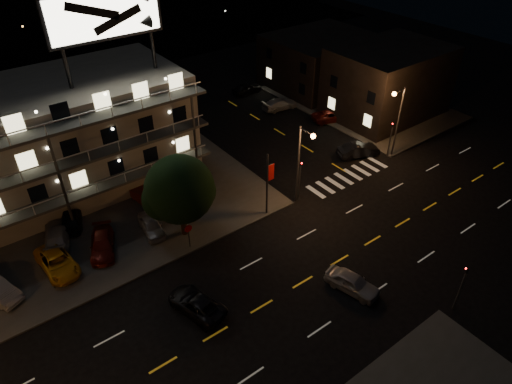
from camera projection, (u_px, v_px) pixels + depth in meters
ground at (283, 294)px, 34.24m from camera, size 140.00×140.00×0.00m
curb_nw at (17, 228)px, 40.38m from camera, size 44.00×24.00×0.15m
curb_ne at (359, 102)px, 61.79m from camera, size 16.00×24.00×0.15m
motel at (35, 145)px, 41.80m from camera, size 28.00×13.80×18.10m
side_bldg_front at (388, 82)px, 56.75m from camera, size 14.06×10.00×8.50m
side_bldg_back at (321, 61)px, 64.98m from camera, size 14.06×12.00×7.00m
streetlight_nc at (301, 158)px, 40.64m from camera, size 0.44×1.92×8.00m
streetlight_ne at (397, 116)px, 47.51m from camera, size 1.92×0.44×8.00m
signal_nw at (300, 176)px, 42.64m from camera, size 0.20×0.27×4.60m
signal_sw at (462, 284)px, 31.60m from camera, size 0.20×0.27×4.60m
signal_ne at (391, 135)px, 48.97m from camera, size 0.27×0.20×4.60m
banner_north at (268, 183)px, 40.17m from camera, size 0.83×0.16×6.40m
stop_sign at (189, 233)px, 37.35m from camera, size 0.91×0.11×2.61m
tree at (179, 191)px, 37.05m from camera, size 6.00×5.77×7.55m
lot_car_2 at (57, 262)px, 35.80m from camera, size 2.62×5.10×1.38m
lot_car_3 at (102, 244)px, 37.55m from camera, size 3.47×4.94×1.33m
lot_car_4 at (151, 225)px, 39.48m from camera, size 2.12×4.09×1.33m
lot_car_7 at (57, 235)px, 38.38m from camera, size 3.44×5.28×1.42m
lot_car_8 at (71, 218)px, 40.21m from camera, size 3.19×4.76×1.51m
lot_car_9 at (146, 196)px, 42.85m from camera, size 2.01×4.51×1.44m
side_car_0 at (358, 150)px, 50.02m from camera, size 4.94×3.09×1.54m
side_car_1 at (331, 116)px, 57.07m from camera, size 5.22×3.62×1.32m
side_car_2 at (280, 104)px, 59.76m from camera, size 5.01×2.49×1.40m
side_car_3 at (247, 88)px, 63.90m from camera, size 4.46×1.92×1.50m
road_car_east at (352, 283)px, 34.21m from camera, size 2.68×4.50×1.44m
road_car_west at (196, 304)px, 32.66m from camera, size 3.22×5.04×1.30m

